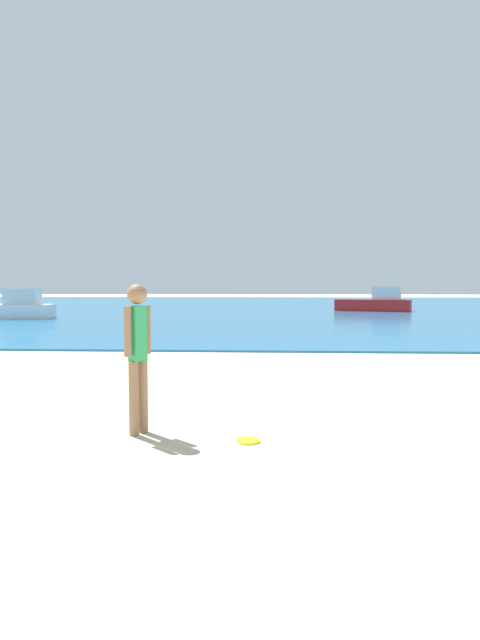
{
  "coord_description": "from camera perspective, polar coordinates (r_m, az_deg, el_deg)",
  "views": [
    {
      "loc": [
        0.07,
        1.41,
        1.75
      ],
      "look_at": [
        -0.43,
        11.17,
        1.1
      ],
      "focal_mm": 29.68,
      "sensor_mm": 36.0,
      "label": 1
    }
  ],
  "objects": [
    {
      "name": "frisbee",
      "position": [
        6.05,
        0.91,
        -12.89
      ],
      "size": [
        0.27,
        0.27,
        0.03
      ],
      "primitive_type": "cylinder",
      "color": "yellow",
      "rests_on": "ground"
    },
    {
      "name": "person_standing",
      "position": [
        6.28,
        -10.96,
        -3.12
      ],
      "size": [
        0.25,
        0.36,
        1.76
      ],
      "rotation": [
        0.0,
        0.0,
        1.04
      ],
      "color": "#936B4C",
      "rests_on": "ground"
    },
    {
      "name": "water",
      "position": [
        43.63,
        2.84,
        1.53
      ],
      "size": [
        160.0,
        60.0,
        0.06
      ],
      "primitive_type": "cube",
      "color": "#1E6B9E",
      "rests_on": "ground"
    },
    {
      "name": "boat_near",
      "position": [
        28.79,
        -23.58,
        1.17
      ],
      "size": [
        4.62,
        1.83,
        1.54
      ],
      "rotation": [
        0.0,
        0.0,
        3.23
      ],
      "color": "white",
      "rests_on": "water"
    },
    {
      "name": "boat_far",
      "position": [
        35.35,
        14.43,
        1.84
      ],
      "size": [
        4.94,
        3.04,
        1.6
      ],
      "rotation": [
        0.0,
        0.0,
        2.79
      ],
      "color": "red",
      "rests_on": "water"
    }
  ]
}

